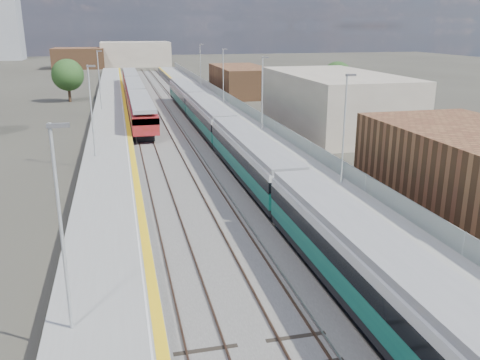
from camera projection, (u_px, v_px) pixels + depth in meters
name	position (u px, v px, depth m)	size (l,w,h in m)	color
ground	(190.00, 127.00, 60.00)	(320.00, 320.00, 0.00)	#47443A
ballast_bed	(168.00, 124.00, 61.82)	(10.50, 155.00, 0.06)	#565451
tracks	(172.00, 121.00, 63.49)	(8.96, 160.00, 0.17)	#4C3323
platform_right	(229.00, 118.00, 63.35)	(4.70, 155.00, 8.52)	slate
platform_left	(111.00, 123.00, 60.15)	(4.30, 155.00, 8.52)	slate
buildings	(74.00, 29.00, 135.28)	(72.00, 185.50, 40.00)	brown
green_train	(226.00, 133.00, 46.79)	(2.67, 74.38, 2.94)	black
red_train	(135.00, 92.00, 75.71)	(2.71, 55.09, 3.43)	black
tree_c	(68.00, 75.00, 78.89)	(4.91, 4.91, 6.66)	#382619
tree_d	(337.00, 77.00, 77.29)	(4.71, 4.71, 6.38)	#382619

